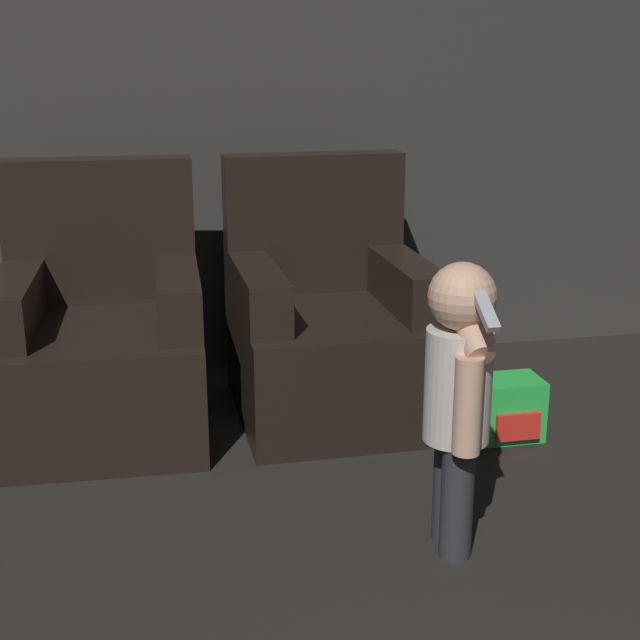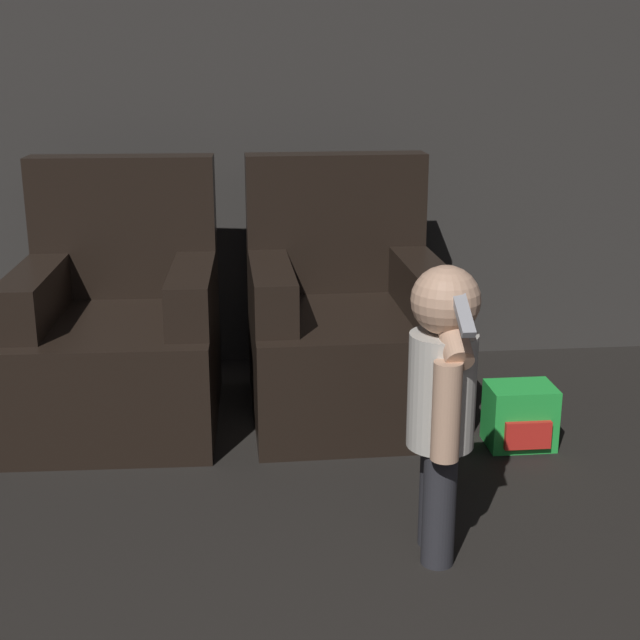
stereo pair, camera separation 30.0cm
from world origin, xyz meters
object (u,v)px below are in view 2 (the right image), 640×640
armchair_right (344,329)px  person_toddler (442,391)px  toy_backpack (520,416)px  armchair_left (120,336)px

armchair_right → person_toddler: size_ratio=1.17×
person_toddler → toy_backpack: (0.49, 0.72, -0.40)m
person_toddler → toy_backpack: bearing=153.3°
armchair_left → armchair_right: same height
armchair_left → armchair_right: bearing=2.0°
armchair_right → armchair_left: bearing=179.2°
person_toddler → toy_backpack: size_ratio=3.56×
armchair_left → armchair_right: (0.91, 0.00, 0.00)m
armchair_left → toy_backpack: size_ratio=4.15×
armchair_left → armchair_right: 0.91m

